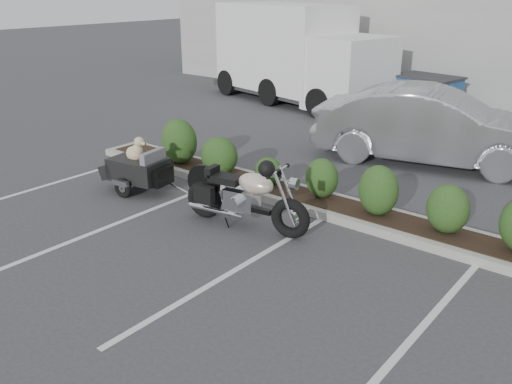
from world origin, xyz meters
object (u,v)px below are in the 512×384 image
Objects in this scene: sedan at (433,126)px; delivery_truck at (298,57)px; pet_trailer at (138,168)px; dumpster at (426,96)px; motorcycle at (244,197)px.

delivery_truck is at bearing 44.85° from sedan.
pet_trailer is 0.91× the size of dumpster.
delivery_truck is (-2.55, 9.25, 1.10)m from pet_trailer.
pet_trailer is 0.37× the size of sedan.
pet_trailer is 0.26× the size of delivery_truck.
motorcycle is 10.75m from delivery_truck.
pet_trailer is at bearing 170.57° from motorcycle.
dumpster reaches higher than pet_trailer.
pet_trailer is 9.66m from delivery_truck.
motorcycle reaches higher than pet_trailer.
delivery_truck reaches higher than sedan.
motorcycle is at bearing -47.53° from delivery_truck.
motorcycle is at bearing -74.46° from dumpster.
pet_trailer is 10.13m from dumpster.
delivery_truck is at bearing -160.71° from dumpster.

